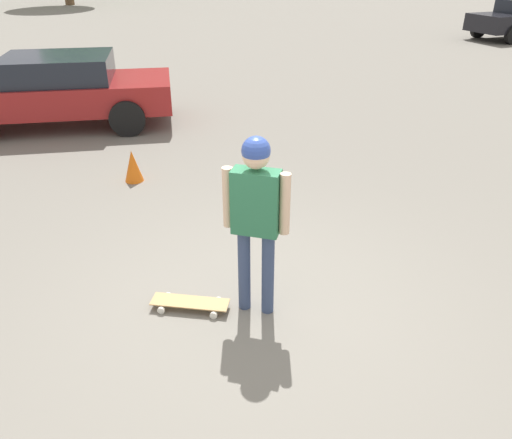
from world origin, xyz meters
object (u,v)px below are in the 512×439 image
at_px(person, 256,206).
at_px(traffic_cone, 133,166).
at_px(skateboard, 190,303).
at_px(car_parked_near, 57,89).

relative_size(person, traffic_cone, 3.62).
relative_size(skateboard, traffic_cone, 1.57).
bearing_deg(traffic_cone, person, -139.73).
xyz_separation_m(skateboard, traffic_cone, (2.89, 1.72, 0.18)).
height_order(skateboard, traffic_cone, traffic_cone).
bearing_deg(traffic_cone, skateboard, -149.24).
distance_m(person, traffic_cone, 3.76).
bearing_deg(traffic_cone, car_parked_near, 45.45).
bearing_deg(skateboard, traffic_cone, -60.33).
xyz_separation_m(person, car_parked_near, (5.25, 4.86, -0.40)).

